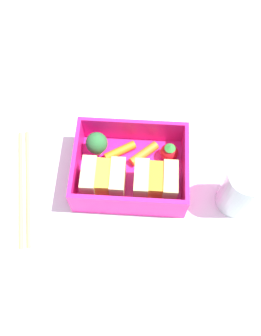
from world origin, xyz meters
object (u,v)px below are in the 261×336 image
at_px(carrot_stick_left, 120,151).
at_px(folded_napkin, 119,90).
at_px(carrot_stick_far_left, 144,154).
at_px(drinking_glass, 241,190).
at_px(broccoli_floret, 97,144).
at_px(strawberry_far_left, 169,152).
at_px(sandwich_left, 155,182).
at_px(sandwich_center_left, 104,179).
at_px(chopstick_pair, 24,186).

xyz_separation_m(carrot_stick_left, folded_napkin, (0.01, -0.13, -0.02)).
distance_m(carrot_stick_far_left, folded_napkin, 0.15).
height_order(carrot_stick_left, drinking_glass, drinking_glass).
bearing_deg(broccoli_floret, carrot_stick_left, -179.18).
bearing_deg(drinking_glass, strawberry_far_left, -32.22).
bearing_deg(drinking_glass, sandwich_left, -3.57).
xyz_separation_m(sandwich_center_left, chopstick_pair, (0.13, 0.00, -0.03)).
bearing_deg(chopstick_pair, sandwich_center_left, -178.27).
distance_m(sandwich_center_left, chopstick_pair, 0.13).
xyz_separation_m(sandwich_center_left, broccoli_floret, (0.02, -0.06, 0.00)).
distance_m(chopstick_pair, folded_napkin, 0.24).
bearing_deg(carrot_stick_left, folded_napkin, -85.12).
xyz_separation_m(chopstick_pair, drinking_glass, (-0.33, 0.00, 0.04)).
bearing_deg(chopstick_pair, broccoli_floret, -150.78).
xyz_separation_m(strawberry_far_left, carrot_stick_left, (0.08, -0.00, -0.01)).
bearing_deg(carrot_stick_far_left, carrot_stick_left, -3.82).
bearing_deg(folded_napkin, broccoli_floret, 79.82).
bearing_deg(carrot_stick_left, sandwich_center_left, 71.80).
distance_m(sandwich_center_left, carrot_stick_left, 0.06).
bearing_deg(sandwich_center_left, carrot_stick_left, -108.20).
height_order(carrot_stick_far_left, chopstick_pair, carrot_stick_far_left).
xyz_separation_m(strawberry_far_left, broccoli_floret, (0.11, -0.00, 0.01)).
bearing_deg(chopstick_pair, drinking_glass, 179.33).
distance_m(sandwich_center_left, broccoli_floret, 0.06).
bearing_deg(carrot_stick_left, chopstick_pair, 23.16).
bearing_deg(drinking_glass, sandwich_center_left, -2.20).
xyz_separation_m(sandwich_center_left, drinking_glass, (-0.20, 0.01, 0.01)).
relative_size(broccoli_floret, chopstick_pair, 0.23).
distance_m(carrot_stick_left, folded_napkin, 0.13).
height_order(carrot_stick_far_left, folded_napkin, carrot_stick_far_left).
bearing_deg(sandwich_center_left, chopstick_pair, 1.73).
height_order(sandwich_left, carrot_stick_far_left, sandwich_left).
xyz_separation_m(strawberry_far_left, carrot_stick_far_left, (0.04, 0.00, -0.01)).
bearing_deg(broccoli_floret, strawberry_far_left, 179.08).
height_order(carrot_stick_far_left, drinking_glass, drinking_glass).
height_order(sandwich_center_left, carrot_stick_far_left, sandwich_center_left).
distance_m(drinking_glass, folded_napkin, 0.28).
xyz_separation_m(broccoli_floret, drinking_glass, (-0.22, 0.07, 0.01)).
height_order(strawberry_far_left, folded_napkin, strawberry_far_left).
bearing_deg(folded_napkin, chopstick_pair, 55.38).
distance_m(strawberry_far_left, carrot_stick_left, 0.08).
relative_size(sandwich_left, drinking_glass, 0.70).
relative_size(broccoli_floret, drinking_glass, 0.51).
bearing_deg(sandwich_center_left, sandwich_left, 180.00).
bearing_deg(folded_napkin, strawberry_far_left, 123.29).
bearing_deg(strawberry_far_left, sandwich_center_left, 30.26).
bearing_deg(carrot_stick_far_left, strawberry_far_left, -179.67).
distance_m(carrot_stick_left, broccoli_floret, 0.04).
height_order(broccoli_floret, chopstick_pair, broccoli_floret).
xyz_separation_m(carrot_stick_far_left, carrot_stick_left, (0.04, -0.00, -0.00)).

